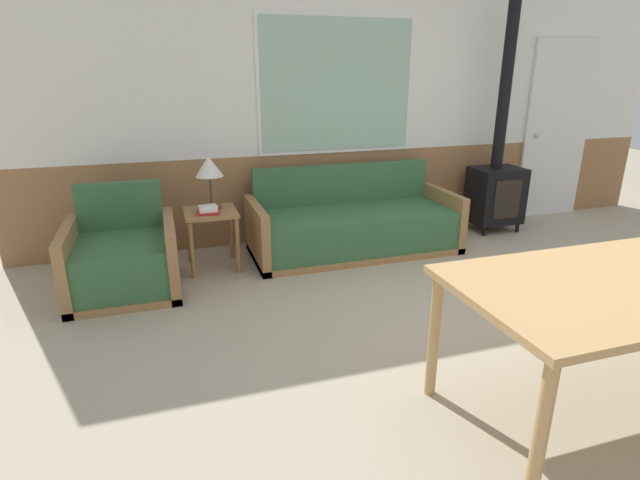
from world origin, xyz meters
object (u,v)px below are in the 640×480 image
object	(u,v)px
couch	(354,227)
wood_stove	(497,179)
table_lamp	(209,169)
armchair	(123,261)
side_table	(211,222)

from	to	relation	value
couch	wood_stove	distance (m)	1.78
table_lamp	couch	bearing A→B (deg)	-2.30
couch	wood_stove	xyz separation A→B (m)	(1.74, 0.16, 0.33)
couch	table_lamp	xyz separation A→B (m)	(-1.35, 0.05, 0.65)
wood_stove	armchair	bearing A→B (deg)	-172.93
table_lamp	side_table	bearing A→B (deg)	-106.11
armchair	table_lamp	distance (m)	1.06
armchair	side_table	world-z (taller)	armchair
armchair	wood_stove	world-z (taller)	wood_stove
table_lamp	wood_stove	world-z (taller)	wood_stove
table_lamp	wood_stove	xyz separation A→B (m)	(3.09, 0.11, -0.31)
side_table	table_lamp	xyz separation A→B (m)	(0.02, 0.08, 0.47)
couch	wood_stove	world-z (taller)	wood_stove
couch	table_lamp	bearing A→B (deg)	177.70
armchair	table_lamp	xyz separation A→B (m)	(0.77, 0.37, 0.64)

